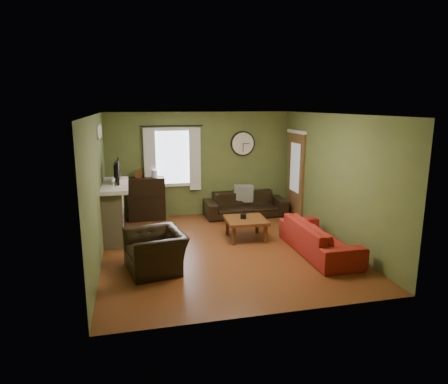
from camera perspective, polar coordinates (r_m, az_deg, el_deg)
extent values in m
cube|color=brown|center=(7.94, -0.04, -8.07)|extent=(4.60, 5.20, 0.00)
cube|color=white|center=(7.44, -0.04, 11.05)|extent=(4.60, 5.20, 0.00)
cube|color=#576331|center=(7.41, -17.63, 0.32)|extent=(0.00, 5.20, 2.60)
cube|color=#576331|center=(8.40, 15.42, 1.83)|extent=(0.00, 5.20, 2.60)
cube|color=#576331|center=(10.09, -3.42, 3.98)|extent=(4.60, 0.00, 2.60)
cube|color=#576331|center=(5.16, 6.59, -4.33)|extent=(4.60, 0.00, 2.60)
cube|color=tan|center=(8.69, -15.46, -2.90)|extent=(0.40, 1.40, 1.10)
cube|color=black|center=(8.75, -14.12, -4.42)|extent=(0.04, 0.60, 0.55)
cube|color=white|center=(8.56, -15.49, 0.92)|extent=(0.58, 1.60, 0.08)
imported|color=black|center=(8.66, -15.40, 2.51)|extent=(0.08, 0.60, 0.35)
cube|color=#994C3F|center=(8.65, -14.89, 2.90)|extent=(0.02, 0.62, 0.36)
cylinder|color=white|center=(8.08, -17.53, 8.10)|extent=(0.28, 0.28, 0.03)
cylinder|color=white|center=(8.43, -17.37, 8.27)|extent=(0.28, 0.28, 0.03)
cylinder|color=white|center=(8.77, -17.21, 8.42)|extent=(0.28, 0.28, 0.03)
cylinder|color=black|center=(9.78, -7.47, 9.34)|extent=(0.03, 0.03, 1.50)
cube|color=silver|center=(9.82, -10.54, 4.44)|extent=(0.28, 0.04, 1.55)
cube|color=silver|center=(9.93, -4.17, 4.70)|extent=(0.28, 0.04, 1.55)
cube|color=brown|center=(10.07, 10.19, 2.34)|extent=(0.05, 0.90, 2.10)
imported|color=#5A2F14|center=(10.09, -10.91, 1.83)|extent=(0.23, 0.28, 0.02)
imported|color=black|center=(10.13, 3.07, -1.77)|extent=(2.05, 0.80, 0.60)
cube|color=gray|center=(10.22, 2.66, -0.18)|extent=(0.46, 0.21, 0.44)
cube|color=gray|center=(10.18, 2.96, -0.24)|extent=(0.45, 0.21, 0.44)
imported|color=maroon|center=(7.83, 13.43, -6.37)|extent=(0.81, 2.08, 0.61)
imported|color=black|center=(6.96, -9.77, -8.31)|extent=(1.09, 1.19, 0.68)
cube|color=black|center=(8.40, 2.77, -4.04)|extent=(0.15, 0.15, 0.09)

